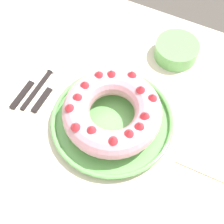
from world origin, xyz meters
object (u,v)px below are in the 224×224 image
at_px(serving_dish, 112,121).
at_px(serving_knife, 31,83).
at_px(bundt_cake, 112,112).
at_px(cake_knife, 49,90).
at_px(fork, 45,79).
at_px(side_bowl, 176,50).
at_px(napkin, 211,156).

xyz_separation_m(serving_dish, serving_knife, (-0.27, 0.01, -0.01)).
distance_m(bundt_cake, cake_knife, 0.22).
xyz_separation_m(serving_dish, fork, (-0.24, 0.04, -0.01)).
xyz_separation_m(fork, serving_knife, (-0.03, -0.03, 0.00)).
height_order(fork, serving_knife, serving_knife).
bearing_deg(side_bowl, fork, -140.57).
height_order(serving_knife, side_bowl, side_bowl).
relative_size(serving_knife, side_bowl, 1.69).
relative_size(bundt_cake, fork, 1.23).
bearing_deg(cake_knife, serving_dish, -1.59).
bearing_deg(fork, bundt_cake, -5.21).
bearing_deg(bundt_cake, serving_dish, -22.09).
bearing_deg(side_bowl, serving_dish, -102.84).
height_order(bundt_cake, serving_knife, bundt_cake).
height_order(serving_dish, cake_knife, serving_dish).
xyz_separation_m(serving_dish, napkin, (0.27, 0.03, -0.01)).
bearing_deg(napkin, serving_knife, -178.44).
distance_m(bundt_cake, napkin, 0.28).
bearing_deg(napkin, cake_knife, -178.73).
bearing_deg(serving_knife, side_bowl, 37.36).
distance_m(side_bowl, napkin, 0.34).
height_order(fork, cake_knife, cake_knife).
bearing_deg(napkin, side_bowl, 126.47).
xyz_separation_m(serving_knife, cake_knife, (0.06, 0.00, 0.00)).
xyz_separation_m(serving_knife, napkin, (0.54, 0.01, -0.00)).
relative_size(serving_dish, bundt_cake, 1.28).
relative_size(serving_dish, fork, 1.57).
bearing_deg(fork, serving_dish, -5.22).
bearing_deg(fork, napkin, 3.29).
bearing_deg(side_bowl, napkin, -53.53).
xyz_separation_m(fork, napkin, (0.51, -0.02, -0.00)).
xyz_separation_m(cake_knife, side_bowl, (0.28, 0.28, 0.02)).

